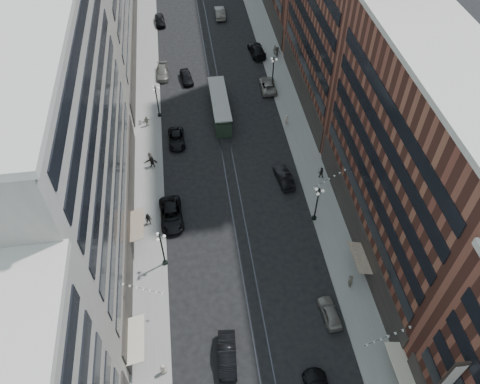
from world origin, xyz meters
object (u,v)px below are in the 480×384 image
pedestrian_extra_2 (275,50)px  car_12 (257,50)px  pedestrian_9 (277,52)px  pedestrian_extra_1 (150,156)px  car_10 (284,177)px  pedestrian_1 (163,369)px  lamppost_sw_mid (157,100)px  pedestrian_4 (351,281)px  car_8 (162,72)px  pedestrian_7 (321,172)px  car_2 (171,215)px  car_4 (330,313)px  lamppost_se_mid (273,71)px  pedestrian_5 (152,162)px  car_9 (160,20)px  car_5 (227,355)px  lamppost_se_far (317,203)px  car_13 (186,77)px  car_14 (220,13)px  car_11 (268,85)px  pedestrian_8 (287,120)px  streetcar (220,107)px  car_7 (177,139)px  pedestrian_6 (147,121)px  pedestrian_2 (148,219)px

pedestrian_extra_2 → car_12: bearing=121.4°
pedestrian_9 → pedestrian_extra_1: pedestrian_9 is taller
car_10 → pedestrian_1: bearing=47.3°
lamppost_sw_mid → pedestrian_4: 38.38m
car_8 → pedestrian_7: pedestrian_7 is taller
lamppost_sw_mid → car_10: bearing=-45.1°
car_2 → pedestrian_extra_2: size_ratio=3.32×
car_4 → car_12: size_ratio=0.70×
lamppost_se_mid → pedestrian_extra_2: 10.12m
pedestrian_5 → pedestrian_extra_2: (21.85, 25.57, 0.02)m
lamppost_se_mid → car_9: size_ratio=1.20×
pedestrian_4 → car_5: bearing=117.3°
lamppost_se_far → car_13: lamppost_se_far is taller
pedestrian_5 → pedestrian_extra_1: (-0.27, 1.17, -0.10)m
pedestrian_5 → pedestrian_7: 22.75m
car_10 → car_8: bearing=-68.1°
pedestrian_4 → pedestrian_7: size_ratio=1.18×
car_14 → pedestrian_1: bearing=79.9°
car_11 → pedestrian_8: bearing=98.2°
car_2 → pedestrian_9: (19.93, 34.35, 0.24)m
pedestrian_1 → pedestrian_5: size_ratio=0.88×
car_9 → car_14: (11.80, 1.26, 0.09)m
pedestrian_5 → pedestrian_extra_2: 33.63m
lamppost_se_mid → car_14: bearing=103.1°
pedestrian_8 → pedestrian_extra_1: 20.76m
streetcar → car_13: streetcar is taller
car_11 → car_12: 10.67m
car_5 → pedestrian_4: bearing=28.0°
lamppost_se_far → car_11: (-0.80, 27.68, -2.36)m
car_7 → car_5: bearing=-84.9°
pedestrian_9 → pedestrian_6: bearing=-123.5°
car_9 → pedestrian_5: size_ratio=2.64×
car_12 → pedestrian_7: size_ratio=3.53×
lamppost_se_mid → car_13: bearing=164.3°
streetcar → pedestrian_7: bearing=-52.3°
pedestrian_7 → pedestrian_8: size_ratio=0.93×
streetcar → pedestrian_6: streetcar is taller
lamppost_se_far → pedestrian_9: size_ratio=3.03×
lamppost_se_far → car_7: size_ratio=1.12×
pedestrian_7 → pedestrian_extra_2: (-0.32, 30.71, 0.06)m
pedestrian_7 → pedestrian_8: pedestrian_8 is taller
pedestrian_2 → car_8: bearing=102.2°
car_13 → car_5: bearing=-96.7°
pedestrian_6 → car_5: bearing=84.6°
car_13 → pedestrian_5: (-5.88, -19.78, 0.27)m
lamppost_se_mid → car_7: bearing=-144.9°
car_13 → car_14: size_ratio=0.83×
lamppost_se_far → car_4: lamppost_se_far is taller
pedestrian_7 → pedestrian_9: size_ratio=0.91×
car_5 → car_13: size_ratio=1.13×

